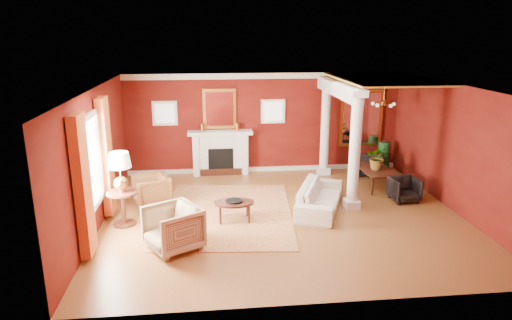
{
  "coord_description": "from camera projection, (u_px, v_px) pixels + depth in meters",
  "views": [
    {
      "loc": [
        -1.63,
        -9.52,
        4.06
      ],
      "look_at": [
        -0.55,
        0.65,
        1.15
      ],
      "focal_mm": 32.0,
      "sensor_mm": 36.0,
      "label": 1
    }
  ],
  "objects": [
    {
      "name": "dining_mirror",
      "position": [
        361.0,
        118.0,
        13.55
      ],
      "size": [
        1.3,
        0.07,
        1.7
      ],
      "color": "gold",
      "rests_on": "room_shell"
    },
    {
      "name": "dining_chair_far",
      "position": [
        367.0,
        162.0,
        13.24
      ],
      "size": [
        0.89,
        0.85,
        0.77
      ],
      "primitive_type": "imported",
      "rotation": [
        0.0,
        0.0,
        2.91
      ],
      "color": "black",
      "rests_on": "ground"
    },
    {
      "name": "fireplace",
      "position": [
        221.0,
        152.0,
        13.24
      ],
      "size": [
        1.85,
        0.42,
        1.29
      ],
      "color": "silver",
      "rests_on": "ground"
    },
    {
      "name": "armchair_leopard",
      "position": [
        151.0,
        189.0,
        10.88
      ],
      "size": [
        0.97,
        1.0,
        0.82
      ],
      "primitive_type": "imported",
      "rotation": [
        0.0,
        0.0,
        -1.24
      ],
      "color": "black",
      "rests_on": "ground"
    },
    {
      "name": "dining_chair_near",
      "position": [
        405.0,
        188.0,
        11.18
      ],
      "size": [
        0.68,
        0.64,
        0.66
      ],
      "primitive_type": "imported",
      "rotation": [
        0.0,
        0.0,
        0.07
      ],
      "color": "black",
      "rests_on": "ground"
    },
    {
      "name": "column_back",
      "position": [
        325.0,
        126.0,
        13.03
      ],
      "size": [
        0.36,
        0.36,
        2.8
      ],
      "color": "silver",
      "rests_on": "ground"
    },
    {
      "name": "flank_window_left",
      "position": [
        165.0,
        113.0,
        12.91
      ],
      "size": [
        0.7,
        0.07,
        0.7
      ],
      "color": "silver",
      "rests_on": "room_shell"
    },
    {
      "name": "base_trim",
      "position": [
        264.0,
        169.0,
        13.67
      ],
      "size": [
        8.0,
        0.08,
        0.12
      ],
      "primitive_type": "cube",
      "color": "silver",
      "rests_on": "ground"
    },
    {
      "name": "rug",
      "position": [
        227.0,
        213.0,
        10.51
      ],
      "size": [
        3.25,
        4.13,
        0.02
      ],
      "primitive_type": "cube",
      "rotation": [
        0.0,
        0.0,
        -0.09
      ],
      "color": "maroon",
      "rests_on": "ground"
    },
    {
      "name": "coffee_book",
      "position": [
        231.0,
        197.0,
        9.95
      ],
      "size": [
        0.15,
        0.04,
        0.21
      ],
      "primitive_type": "imported",
      "rotation": [
        0.0,
        0.0,
        -0.15
      ],
      "color": "black",
      "rests_on": "coffee_table"
    },
    {
      "name": "column_front",
      "position": [
        355.0,
        150.0,
        10.45
      ],
      "size": [
        0.36,
        0.36,
        2.8
      ],
      "color": "silver",
      "rests_on": "ground"
    },
    {
      "name": "dining_table",
      "position": [
        376.0,
        172.0,
        12.21
      ],
      "size": [
        0.57,
        1.46,
        0.8
      ],
      "primitive_type": "imported",
      "rotation": [
        0.0,
        0.0,
        1.61
      ],
      "color": "black",
      "rests_on": "ground"
    },
    {
      "name": "crown_trim",
      "position": [
        265.0,
        76.0,
        12.92
      ],
      "size": [
        8.0,
        0.08,
        0.16
      ],
      "primitive_type": "cube",
      "color": "silver",
      "rests_on": "room_shell"
    },
    {
      "name": "room_shell",
      "position": [
        284.0,
        129.0,
        9.83
      ],
      "size": [
        8.04,
        7.04,
        2.92
      ],
      "color": "#5C160C",
      "rests_on": "ground"
    },
    {
      "name": "coffee_table",
      "position": [
        234.0,
        204.0,
        9.99
      ],
      "size": [
        0.88,
        0.88,
        0.45
      ],
      "rotation": [
        0.0,
        0.0,
        0.09
      ],
      "color": "black",
      "rests_on": "ground"
    },
    {
      "name": "potted_plant",
      "position": [
        379.0,
        149.0,
        11.97
      ],
      "size": [
        0.79,
        0.82,
        0.5
      ],
      "primitive_type": "imported",
      "rotation": [
        0.0,
        0.0,
        -0.41
      ],
      "color": "#26591E",
      "rests_on": "dining_table"
    },
    {
      "name": "overmantel_mirror",
      "position": [
        219.0,
        109.0,
        13.03
      ],
      "size": [
        0.95,
        0.07,
        1.15
      ],
      "color": "gold",
      "rests_on": "fireplace"
    },
    {
      "name": "left_window",
      "position": [
        95.0,
        169.0,
        9.02
      ],
      "size": [
        0.21,
        2.55,
        2.6
      ],
      "color": "white",
      "rests_on": "room_shell"
    },
    {
      "name": "green_urn",
      "position": [
        383.0,
        160.0,
        13.51
      ],
      "size": [
        0.39,
        0.39,
        0.93
      ],
      "color": "#133D1B",
      "rests_on": "ground"
    },
    {
      "name": "ground",
      "position": [
        283.0,
        216.0,
        10.38
      ],
      "size": [
        8.0,
        8.0,
        0.0
      ],
      "primitive_type": "plane",
      "color": "brown",
      "rests_on": "ground"
    },
    {
      "name": "side_table",
      "position": [
        121.0,
        176.0,
        9.6
      ],
      "size": [
        0.65,
        0.65,
        1.62
      ],
      "rotation": [
        0.0,
        0.0,
        -0.15
      ],
      "color": "black",
      "rests_on": "ground"
    },
    {
      "name": "flank_window_right",
      "position": [
        273.0,
        111.0,
        13.23
      ],
      "size": [
        0.7,
        0.07,
        0.7
      ],
      "color": "silver",
      "rests_on": "room_shell"
    },
    {
      "name": "sofa",
      "position": [
        320.0,
        193.0,
        10.61
      ],
      "size": [
        1.39,
        2.21,
        0.84
      ],
      "primitive_type": "imported",
      "rotation": [
        0.0,
        0.0,
        1.18
      ],
      "color": "beige",
      "rests_on": "ground"
    },
    {
      "name": "chandelier",
      "position": [
        384.0,
        103.0,
        11.78
      ],
      "size": [
        0.6,
        0.62,
        0.75
      ],
      "color": "#A46A33",
      "rests_on": "room_shell"
    },
    {
      "name": "armchair_stripe",
      "position": [
        173.0,
        226.0,
        8.67
      ],
      "size": [
        1.21,
        1.23,
        0.95
      ],
      "primitive_type": "imported",
      "rotation": [
        0.0,
        0.0,
        -1.03
      ],
      "color": "tan",
      "rests_on": "ground"
    },
    {
      "name": "amber_ceiling",
      "position": [
        384.0,
        79.0,
        11.56
      ],
      "size": [
        2.3,
        3.4,
        0.04
      ],
      "primitive_type": "cube",
      "color": "gold",
      "rests_on": "room_shell"
    },
    {
      "name": "header_beam",
      "position": [
        338.0,
        89.0,
        11.65
      ],
      "size": [
        0.3,
        3.2,
        0.32
      ],
      "primitive_type": "cube",
      "color": "silver",
      "rests_on": "column_front"
    }
  ]
}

